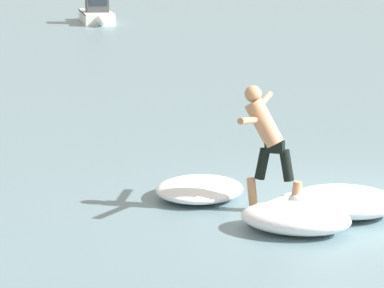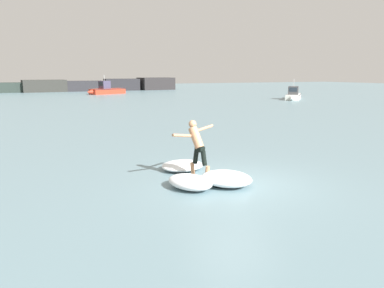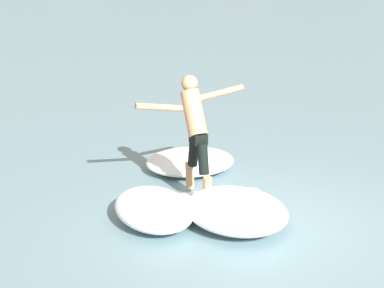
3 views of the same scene
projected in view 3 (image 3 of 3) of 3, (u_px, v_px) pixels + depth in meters
ground_plane at (260, 223)px, 8.87m from camera, size 200.00×200.00×0.00m
surfboard at (200, 197)px, 9.66m from camera, size 1.90×0.86×0.19m
surfer at (195, 125)px, 9.43m from camera, size 1.65×1.00×1.78m
wave_foam_at_tail at (236, 210)px, 8.78m from camera, size 1.88×2.01×0.40m
wave_foam_at_nose at (154, 209)px, 8.84m from camera, size 1.45×1.75×0.38m
wave_foam_beside at (190, 161)px, 10.86m from camera, size 1.91×1.81×0.29m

